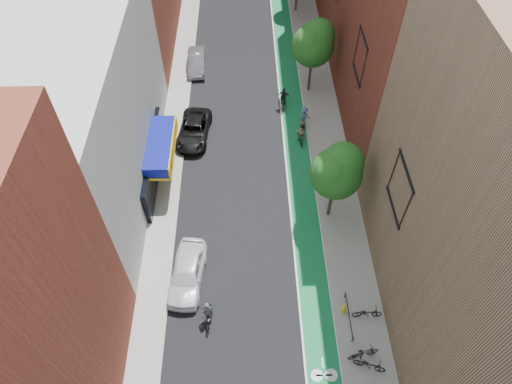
{
  "coord_description": "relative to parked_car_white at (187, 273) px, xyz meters",
  "views": [
    {
      "loc": [
        0.02,
        -9.15,
        25.83
      ],
      "look_at": [
        0.56,
        11.01,
        1.5
      ],
      "focal_mm": 32.0,
      "sensor_mm": 36.0,
      "label": 1
    }
  ],
  "objects": [
    {
      "name": "building_left_white",
      "position": [
        -7.13,
        8.85,
        5.17
      ],
      "size": [
        8.0,
        20.0,
        12.0
      ],
      "primitive_type": "cube",
      "color": "silver",
      "rests_on": "ground"
    },
    {
      "name": "ground",
      "position": [
        3.87,
        -5.15,
        -0.83
      ],
      "size": [
        160.0,
        160.0,
        0.0
      ],
      "primitive_type": "plane",
      "color": "black",
      "rests_on": "ground"
    },
    {
      "name": "sidewalk_right",
      "position": [
        10.37,
        20.85,
        -0.76
      ],
      "size": [
        3.0,
        68.0,
        0.15
      ],
      "primitive_type": "cube",
      "color": "gray",
      "rests_on": "ground"
    },
    {
      "name": "tree_near",
      "position": [
        9.52,
        4.87,
        3.82
      ],
      "size": [
        3.4,
        3.36,
        6.42
      ],
      "color": "#332619",
      "rests_on": "ground"
    },
    {
      "name": "sidewalk_left",
      "position": [
        -2.13,
        20.85,
        -0.76
      ],
      "size": [
        2.0,
        68.0,
        0.15
      ],
      "primitive_type": "cube",
      "color": "gray",
      "rests_on": "ground"
    },
    {
      "name": "tree_mid",
      "position": [
        9.52,
        18.87,
        4.06
      ],
      "size": [
        3.55,
        3.53,
        6.74
      ],
      "color": "#332619",
      "rests_on": "ground"
    },
    {
      "name": "parked_car_black",
      "position": [
        -0.4,
        13.15,
        -0.12
      ],
      "size": [
        2.88,
        5.34,
        1.42
      ],
      "primitive_type": "imported",
      "rotation": [
        0.0,
        0.0,
        -0.1
      ],
      "color": "black",
      "rests_on": "ground"
    },
    {
      "name": "cyclist_lane_near",
      "position": [
        8.16,
        12.3,
        0.09
      ],
      "size": [
        0.94,
        1.72,
        2.13
      ],
      "rotation": [
        0.0,
        0.0,
        3.25
      ],
      "color": "black",
      "rests_on": "ground"
    },
    {
      "name": "parked_bike_far",
      "position": [
        10.76,
        -2.84,
        -0.21
      ],
      "size": [
        1.78,
        0.63,
        0.94
      ],
      "primitive_type": "imported",
      "rotation": [
        0.0,
        0.0,
        1.57
      ],
      "color": "black",
      "rests_on": "sidewalk_right"
    },
    {
      "name": "parked_car_silver",
      "position": [
        -0.73,
        22.54,
        -0.11
      ],
      "size": [
        1.71,
        4.46,
        1.45
      ],
      "primitive_type": "imported",
      "rotation": [
        0.0,
        0.0,
        0.04
      ],
      "color": "gray",
      "rests_on": "ground"
    },
    {
      "name": "parked_bike_near",
      "position": [
        10.34,
        -5.85,
        -0.21
      ],
      "size": [
        1.89,
        1.16,
        0.94
      ],
      "primitive_type": "imported",
      "rotation": [
        0.0,
        0.0,
        1.24
      ],
      "color": "black",
      "rests_on": "sidewalk_right"
    },
    {
      "name": "bike_lane",
      "position": [
        7.87,
        20.85,
        -0.82
      ],
      "size": [
        2.0,
        68.0,
        0.01
      ],
      "primitive_type": "cube",
      "color": "#12662B",
      "rests_on": "ground"
    },
    {
      "name": "cyclist_lane_mid",
      "position": [
        7.08,
        16.58,
        -0.09
      ],
      "size": [
        1.04,
        1.98,
        2.03
      ],
      "rotation": [
        0.0,
        0.0,
        2.96
      ],
      "color": "black",
      "rests_on": "ground"
    },
    {
      "name": "cyclist_lane_far",
      "position": [
        8.57,
        14.11,
        0.08
      ],
      "size": [
        1.16,
        1.52,
        1.96
      ],
      "rotation": [
        0.0,
        0.0,
        2.89
      ],
      "color": "black",
      "rests_on": "ground"
    },
    {
      "name": "parked_bike_mid",
      "position": [
        10.1,
        -5.24,
        -0.12
      ],
      "size": [
        1.92,
        0.91,
        1.11
      ],
      "primitive_type": "imported",
      "rotation": [
        0.0,
        0.0,
        1.79
      ],
      "color": "black",
      "rests_on": "sidewalk_right"
    },
    {
      "name": "parked_car_white",
      "position": [
        0.0,
        0.0,
        0.0
      ],
      "size": [
        2.45,
        5.05,
        1.66
      ],
      "primitive_type": "imported",
      "rotation": [
        0.0,
        0.0,
        -0.1
      ],
      "color": "white",
      "rests_on": "ground"
    },
    {
      "name": "fire_hydrant",
      "position": [
        9.42,
        -2.51,
        -0.25
      ],
      "size": [
        0.28,
        0.28,
        0.81
      ],
      "color": "yellow",
      "rests_on": "sidewalk_right"
    },
    {
      "name": "cyclist_lead",
      "position": [
        1.4,
        -2.77,
        -0.16
      ],
      "size": [
        0.71,
        1.89,
        2.04
      ],
      "rotation": [
        0.0,
        0.0,
        3.11
      ],
      "color": "black",
      "rests_on": "ground"
    }
  ]
}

